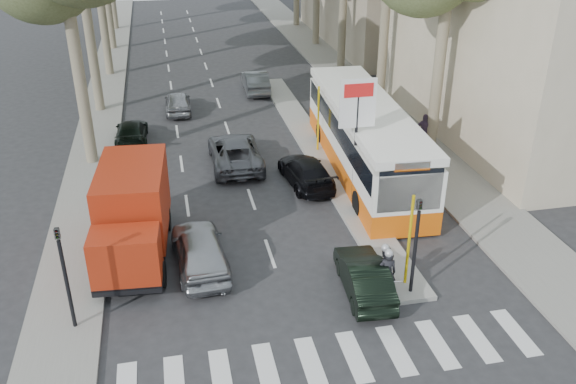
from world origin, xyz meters
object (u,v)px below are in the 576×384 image
red_truck (133,213)px  motorcycle (385,272)px  silver_hatchback (200,249)px  dark_hatchback (364,276)px  city_bus (365,136)px

red_truck → motorcycle: size_ratio=2.86×
silver_hatchback → red_truck: size_ratio=0.70×
dark_hatchback → city_bus: bearing=-104.1°
dark_hatchback → red_truck: red_truck is taller
city_bus → motorcycle: (-2.38, -9.49, -0.95)m
city_bus → silver_hatchback: bearing=-137.8°
motorcycle → silver_hatchback: bearing=160.1°
silver_hatchback → city_bus: (8.30, 6.67, 1.05)m
red_truck → motorcycle: 9.25m
motorcycle → dark_hatchback: bearing=168.5°
dark_hatchback → motorcycle: motorcycle is taller
motorcycle → red_truck: bearing=158.0°
dark_hatchback → red_truck: 8.60m
silver_hatchback → motorcycle: size_ratio=2.02×
dark_hatchback → city_bus: size_ratio=0.29×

